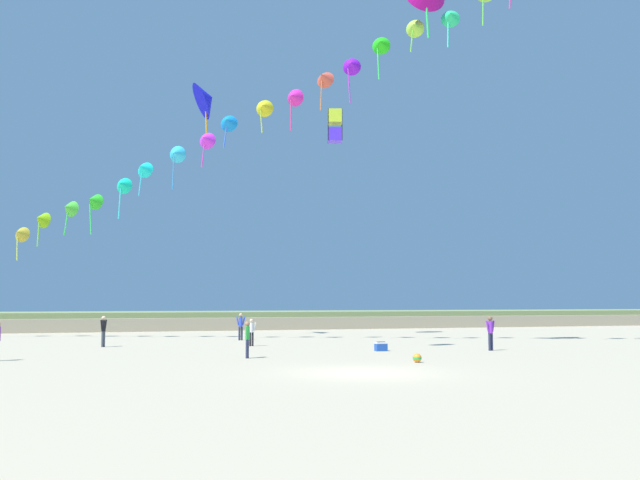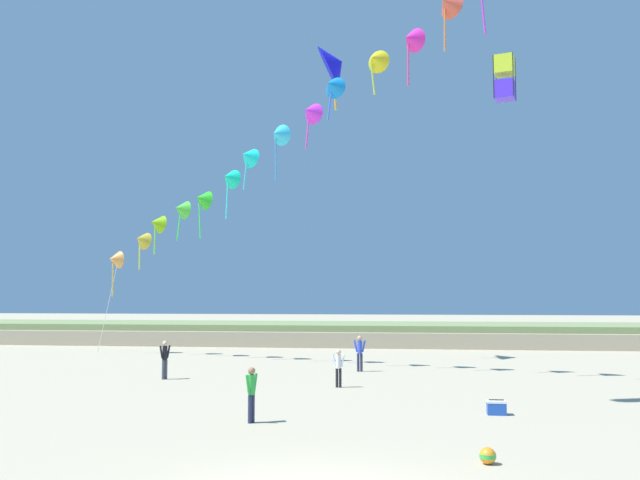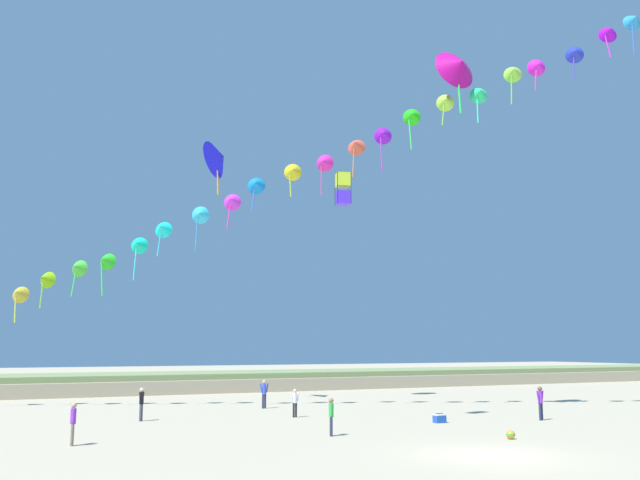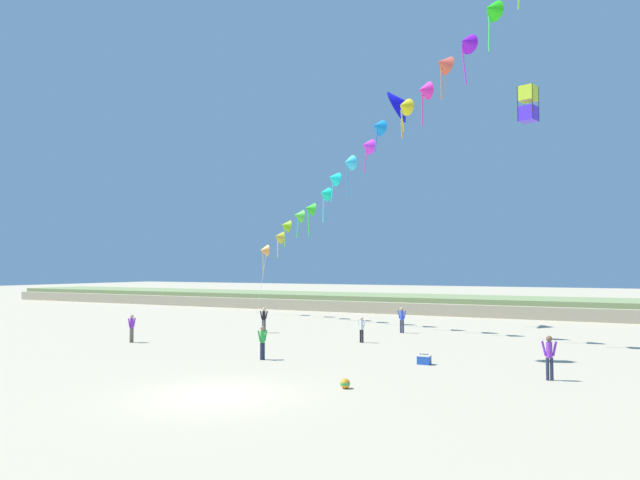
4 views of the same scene
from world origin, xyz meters
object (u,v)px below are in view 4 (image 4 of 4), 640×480
Objects in this scene: person_far_right at (549,355)px; person_far_left at (362,328)px; person_far_center at (262,340)px; large_kite_low_lead at (528,104)px; beach_ball at (345,383)px; person_near_left at (402,318)px; large_kite_outer_drift at (402,104)px; person_mid_center at (264,318)px; beach_cooler at (424,360)px; person_near_right at (132,326)px.

person_far_left is at bearing 147.70° from person_far_right.
large_kite_low_lead is at bearing 60.82° from person_far_center.
person_far_right is 8.11m from beach_ball.
large_kite_outer_drift is at bearing 108.44° from person_near_left.
person_far_right is 12.56m from person_far_center.
person_mid_center is at bearing -152.82° from large_kite_low_lead.
large_kite_low_lead is at bearing 27.97° from person_near_left.
person_near_left is at bearing 102.87° from beach_ball.
large_kite_low_lead reaches higher than person_far_center.
large_kite_low_lead reaches higher than person_far_right.
large_kite_low_lead is 21.78m from beach_cooler.
large_kite_outer_drift reaches higher than person_mid_center.
person_near_left is 13.70m from person_far_center.
person_near_right is 1.08× the size of person_far_left.
person_far_left is 12.78m from person_far_right.
large_kite_outer_drift is (-1.72, 5.15, 15.97)m from person_near_left.
person_far_left is (-0.44, -5.74, -0.13)m from person_near_left.
person_far_right is (18.60, -8.48, 0.02)m from person_mid_center.
person_mid_center reaches higher than person_far_left.
beach_ball is at bearing -98.85° from beach_cooler.
person_mid_center reaches higher than beach_cooler.
person_far_center is at bearing -57.20° from person_mid_center.
person_far_left is (11.87, 6.09, -0.07)m from person_near_right.
large_kite_outer_drift is (-1.28, 10.90, 16.10)m from person_far_left.
person_far_left is at bearing -83.30° from large_kite_outer_drift.
person_far_left is 19.35m from large_kite_low_lead.
person_near_right is 25.64m from large_kite_outer_drift.
beach_cooler is (5.42, -5.52, -0.65)m from person_far_left.
beach_cooler is (4.99, -11.26, -0.78)m from person_near_left.
person_far_right is at bearing 38.03° from beach_ball.
person_near_left reaches higher than person_far_center.
person_mid_center is at bearing 62.23° from person_near_right.
beach_cooler is at bearing -45.50° from person_far_left.
beach_ball is at bearing -77.13° from person_near_left.
person_mid_center reaches higher than beach_ball.
person_mid_center reaches higher than person_far_center.
person_near_right is 22.69m from person_far_right.
person_far_center reaches higher than beach_cooler.
person_near_left is 1.15× the size of person_far_left.
person_mid_center is 19.60m from large_kite_outer_drift.
person_mid_center reaches higher than person_near_right.
person_near_right is at bearing -121.95° from large_kite_outer_drift.
beach_ball is at bearing -69.36° from person_far_left.
person_far_left is 7.77m from beach_cooler.
large_kite_outer_drift reaches higher than person_near_right.
large_kite_low_lead reaches higher than person_far_left.
person_near_right is 0.67× the size of large_kite_low_lead.
large_kite_outer_drift is at bearing 112.22° from beach_cooler.
person_near_right is at bearing -136.14° from person_near_left.
person_far_center is 4.36× the size of beach_ball.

